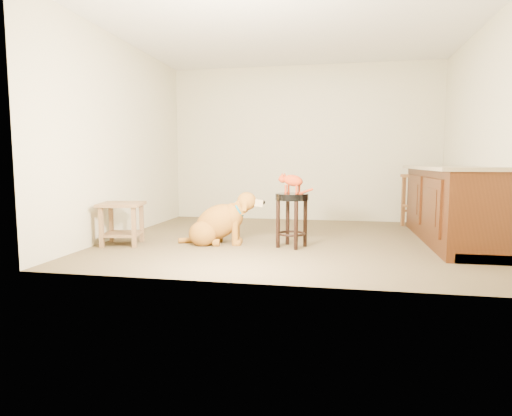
% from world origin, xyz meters
% --- Properties ---
extents(floor, '(4.50, 4.00, 0.01)m').
position_xyz_m(floor, '(0.00, 0.00, 0.00)').
color(floor, brown).
rests_on(floor, ground).
extents(room_shell, '(4.54, 4.04, 2.62)m').
position_xyz_m(room_shell, '(0.00, 0.00, 1.68)').
color(room_shell, beige).
rests_on(room_shell, ground).
extents(cabinet_run, '(0.70, 2.56, 0.94)m').
position_xyz_m(cabinet_run, '(1.94, 0.30, 0.44)').
color(cabinet_run, '#3D1D0B').
rests_on(cabinet_run, ground).
extents(padded_stool, '(0.42, 0.42, 0.63)m').
position_xyz_m(padded_stool, '(0.07, -0.42, 0.45)').
color(padded_stool, black).
rests_on(padded_stool, ground).
extents(wood_stool, '(0.53, 0.53, 0.81)m').
position_xyz_m(wood_stool, '(1.81, 1.42, 0.42)').
color(wood_stool, brown).
rests_on(wood_stool, ground).
extents(side_table, '(0.58, 0.58, 0.51)m').
position_xyz_m(side_table, '(-1.95, -0.65, 0.33)').
color(side_table, brown).
rests_on(side_table, ground).
extents(golden_retriever, '(1.07, 0.56, 0.68)m').
position_xyz_m(golden_retriever, '(-0.82, -0.39, 0.25)').
color(golden_retriever, brown).
rests_on(golden_retriever, ground).
extents(tabby_kitten, '(0.42, 0.21, 0.26)m').
position_xyz_m(tabby_kitten, '(0.06, -0.42, 0.77)').
color(tabby_kitten, maroon).
rests_on(tabby_kitten, padded_stool).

